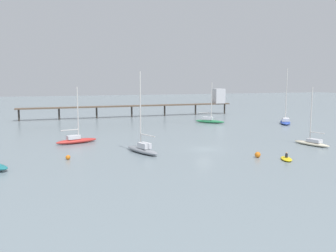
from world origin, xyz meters
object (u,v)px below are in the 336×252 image
(sailboat_cream, at_px, (312,142))
(dinghy_yellow, at_px, (286,159))
(sailboat_gray, at_px, (142,148))
(mooring_buoy_far, at_px, (68,157))
(pier, at_px, (172,102))
(sailboat_green, at_px, (209,120))
(mooring_buoy_near, at_px, (258,155))
(sailboat_red, at_px, (76,140))
(sailboat_blue, at_px, (285,121))

(sailboat_cream, bearing_deg, dinghy_yellow, -144.05)
(sailboat_gray, distance_m, mooring_buoy_far, 11.14)
(pier, height_order, sailboat_green, sailboat_green)
(sailboat_cream, distance_m, dinghy_yellow, 13.80)
(mooring_buoy_near, bearing_deg, mooring_buoy_far, 164.37)
(mooring_buoy_far, bearing_deg, pier, 57.44)
(sailboat_red, height_order, sailboat_cream, sailboat_cream)
(pier, xyz_separation_m, mooring_buoy_far, (-34.17, -53.51, -4.00))
(pier, bearing_deg, sailboat_cream, -83.89)
(sailboat_red, relative_size, sailboat_cream, 1.00)
(pier, distance_m, mooring_buoy_near, 61.45)
(sailboat_green, height_order, mooring_buoy_far, sailboat_green)
(pier, xyz_separation_m, dinghy_yellow, (-5.24, -63.41, -4.14))
(sailboat_cream, xyz_separation_m, mooring_buoy_far, (-40.09, 1.80, -0.29))
(sailboat_cream, distance_m, mooring_buoy_far, 40.13)
(sailboat_gray, xyz_separation_m, mooring_buoy_near, (14.91, -8.45, -0.37))
(sailboat_red, distance_m, sailboat_gray, 14.85)
(sailboat_green, relative_size, dinghy_yellow, 3.06)
(sailboat_red, relative_size, dinghy_yellow, 2.91)
(sailboat_blue, distance_m, dinghy_yellow, 43.46)
(sailboat_green, bearing_deg, dinghy_yellow, -100.71)
(sailboat_blue, relative_size, sailboat_gray, 1.12)
(sailboat_red, height_order, sailboat_blue, sailboat_blue)
(sailboat_green, relative_size, sailboat_blue, 0.75)
(sailboat_red, xyz_separation_m, mooring_buoy_near, (23.85, -20.30, -0.24))
(pier, relative_size, dinghy_yellow, 18.89)
(pier, height_order, dinghy_yellow, pier)
(sailboat_red, relative_size, mooring_buoy_far, 14.71)
(mooring_buoy_far, bearing_deg, sailboat_cream, -2.57)
(sailboat_cream, distance_m, mooring_buoy_near, 15.14)
(pier, height_order, sailboat_blue, sailboat_blue)
(sailboat_blue, xyz_separation_m, dinghy_yellow, (-25.70, -35.04, -0.55))
(sailboat_green, distance_m, sailboat_gray, 40.59)
(pier, relative_size, mooring_buoy_near, 76.33)
(pier, bearing_deg, sailboat_green, -82.50)
(sailboat_gray, relative_size, dinghy_yellow, 3.64)
(dinghy_yellow, xyz_separation_m, mooring_buoy_near, (-2.95, 2.63, 0.22))
(sailboat_green, relative_size, mooring_buoy_near, 12.37)
(mooring_buoy_near, bearing_deg, pier, 82.32)
(sailboat_gray, bearing_deg, mooring_buoy_near, -29.56)
(sailboat_blue, bearing_deg, sailboat_gray, -151.19)
(sailboat_green, relative_size, mooring_buoy_far, 15.48)
(sailboat_blue, bearing_deg, mooring_buoy_far, -155.29)
(mooring_buoy_far, bearing_deg, sailboat_blue, 24.71)
(dinghy_yellow, bearing_deg, mooring_buoy_far, 161.11)
(sailboat_cream, bearing_deg, sailboat_blue, 61.65)
(sailboat_blue, distance_m, mooring_buoy_near, 43.27)
(sailboat_green, height_order, sailboat_cream, sailboat_green)
(sailboat_gray, distance_m, sailboat_cream, 29.18)
(pier, height_order, sailboat_cream, sailboat_cream)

